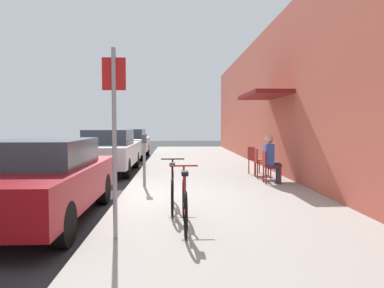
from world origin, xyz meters
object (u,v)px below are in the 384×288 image
Objects in this scene: parked_car_2 at (129,143)px; street_sign at (114,128)px; parked_car_1 at (109,151)px; bicycle_1 at (172,190)px; seated_patron_0 at (271,157)px; bicycle_0 at (185,204)px; parking_meter at (144,156)px; cafe_chair_2 at (255,158)px; parked_car_0 at (41,179)px; cafe_chair_0 at (269,164)px; cafe_chair_1 at (260,161)px.

parked_car_2 is 1.69× the size of street_sign.
parked_car_1 is 6.52m from bicycle_1.
seated_patron_0 is (4.89, -8.81, 0.06)m from parked_car_2.
bicycle_0 is (2.47, -12.84, -0.28)m from parked_car_2.
parking_meter is at bearing -173.52° from seated_patron_0.
parked_car_2 is 10.07m from seated_patron_0.
bicycle_1 is (2.28, -6.10, -0.29)m from parked_car_1.
parked_car_0 is at bearing -135.20° from cafe_chair_2.
parked_car_2 is at bearing 118.73° from cafe_chair_0.
parking_meter is 3.31m from cafe_chair_0.
parked_car_0 is 2.65m from bicycle_0.
street_sign reaches higher than seated_patron_0.
parked_car_2 is 9.21m from cafe_chair_1.
parked_car_2 reaches higher than parking_meter.
bicycle_1 is (0.73, -2.48, -0.41)m from parking_meter.
seated_patron_0 is 1.48× the size of cafe_chair_2.
parked_car_2 is 2.57× the size of bicycle_1.
seated_patron_0 is at bearing -60.99° from parked_car_2.
street_sign is (-0.05, -4.09, 0.75)m from parking_meter.
cafe_chair_1 is (3.28, 1.35, -0.26)m from parking_meter.
bicycle_1 is (-0.19, 1.17, 0.00)m from bicycle_0.
seated_patron_0 is at bearing -86.45° from cafe_chair_1.
parked_car_1 is at bearing 113.17° from parking_meter.
parked_car_1 reaches higher than bicycle_1.
cafe_chair_2 is (2.36, 5.73, 0.14)m from bicycle_0.
parking_meter is 1.52× the size of cafe_chair_2.
bicycle_1 is at bearing -69.55° from parked_car_1.
cafe_chair_2 is at bearing 67.61° from bicycle_0.
parked_car_0 reaches higher than bicycle_0.
street_sign is 2.13m from bicycle_1.
bicycle_0 is at bearing -112.39° from cafe_chair_2.
cafe_chair_2 is at bearing 60.74° from bicycle_1.
parked_car_2 is 5.06× the size of cafe_chair_1.
cafe_chair_0 is (4.83, -8.80, -0.14)m from parked_car_2.
parking_meter is at bearing -157.67° from cafe_chair_1.
parked_car_0 is 5.06× the size of cafe_chair_1.
seated_patron_0 is at bearing 47.63° from bicycle_1.
bicycle_0 and bicycle_1 have the same top height.
parking_meter is (1.55, -3.62, 0.11)m from parked_car_1.
parking_meter is (1.55, -9.19, 0.13)m from parked_car_2.
street_sign is 1.52× the size of bicycle_0.
seated_patron_0 reaches higher than cafe_chair_2.
parked_car_2 is 10.04m from cafe_chair_0.
parking_meter reaches higher than seated_patron_0.
parked_car_1 is 5.07m from cafe_chair_2.
bicycle_0 is at bearing -79.12° from parked_car_2.
cafe_chair_1 is (4.83, -7.84, -0.14)m from parked_car_2.
street_sign is 6.46m from cafe_chair_1.
bicycle_1 is 1.97× the size of cafe_chair_2.
parking_meter is 3.89m from cafe_chair_2.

